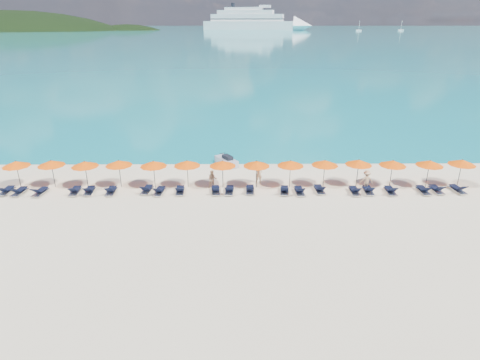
{
  "coord_description": "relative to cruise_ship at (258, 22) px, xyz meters",
  "views": [
    {
      "loc": [
        -0.23,
        -25.03,
        12.38
      ],
      "look_at": [
        0.0,
        3.0,
        1.2
      ],
      "focal_mm": 30.0,
      "sensor_mm": 36.0,
      "label": 1
    }
  ],
  "objects": [
    {
      "name": "sailboat_far",
      "position": [
        180.44,
        -55.25,
        -9.72
      ],
      "size": [
        6.65,
        2.22,
        12.19
      ],
      "color": "white",
      "rests_on": "ground"
    },
    {
      "name": "lounger_16",
      "position": [
        -20.29,
        -573.21,
        -10.73
      ],
      "size": [
        0.74,
        1.74,
        0.66
      ],
      "rotation": [
        0.0,
        0.0,
        -0.07
      ],
      "color": "silver",
      "rests_on": "ground"
    },
    {
      "name": "umbrella_13",
      "position": [
        -12.68,
        -571.86,
        -8.95
      ],
      "size": [
        2.1,
        2.1,
        2.28
      ],
      "color": "black",
      "rests_on": "ground"
    },
    {
      "name": "lounger_20",
      "position": [
        -13.28,
        -573.04,
        -10.73
      ],
      "size": [
        0.79,
        1.75,
        0.66
      ],
      "rotation": [
        0.0,
        0.0,
        0.1
      ],
      "color": "silver",
      "rests_on": "ground"
    },
    {
      "name": "lounger_4",
      "position": [
        -41.76,
        -573.12,
        -10.73
      ],
      "size": [
        0.79,
        1.75,
        0.66
      ],
      "rotation": [
        0.0,
        0.0,
        0.1
      ],
      "color": "silver",
      "rests_on": "ground"
    },
    {
      "name": "lounger_8",
      "position": [
        -34.8,
        -573.13,
        -10.73
      ],
      "size": [
        0.73,
        1.74,
        0.66
      ],
      "rotation": [
        0.0,
        0.0,
        0.07
      ],
      "color": "silver",
      "rests_on": "ground"
    },
    {
      "name": "lounger_15",
      "position": [
        -21.37,
        -573.32,
        -10.73
      ],
      "size": [
        0.65,
        1.71,
        0.66
      ],
      "rotation": [
        0.0,
        0.0,
        -0.02
      ],
      "color": "silver",
      "rests_on": "ground"
    },
    {
      "name": "lounger_7",
      "position": [
        -36.37,
        -573.23,
        -10.73
      ],
      "size": [
        0.79,
        1.75,
        0.66
      ],
      "rotation": [
        0.0,
        0.0,
        -0.1
      ],
      "color": "silver",
      "rests_on": "ground"
    },
    {
      "name": "beachgoer_c",
      "position": [
        -20.3,
        -572.56,
        -10.17
      ],
      "size": [
        1.06,
        0.54,
        1.6
      ],
      "primitive_type": "imported",
      "rotation": [
        0.0,
        0.0,
        3.08
      ],
      "color": "tan",
      "rests_on": "ground"
    },
    {
      "name": "umbrella_2",
      "position": [
        -42.24,
        -572.03,
        -8.95
      ],
      "size": [
        2.1,
        2.1,
        2.28
      ],
      "color": "black",
      "rests_on": "ground"
    },
    {
      "name": "jetski",
      "position": [
        -31.37,
        -566.69,
        -10.58
      ],
      "size": [
        2.27,
        2.79,
        0.95
      ],
      "rotation": [
        0.0,
        0.0,
        0.56
      ],
      "color": "#ACB2C4",
      "rests_on": "ground"
    },
    {
      "name": "umbrella_3",
      "position": [
        -39.67,
        -571.82,
        -8.95
      ],
      "size": [
        2.1,
        2.1,
        2.28
      ],
      "color": "black",
      "rests_on": "ground"
    },
    {
      "name": "umbrella_0",
      "position": [
        -47.61,
        -571.95,
        -8.95
      ],
      "size": [
        2.1,
        2.1,
        2.28
      ],
      "color": "black",
      "rests_on": "ground"
    },
    {
      "name": "umbrella_5",
      "position": [
        -34.31,
        -571.93,
        -8.95
      ],
      "size": [
        2.1,
        2.1,
        2.28
      ],
      "color": "black",
      "rests_on": "ground"
    },
    {
      "name": "beachgoer_a",
      "position": [
        -28.63,
        -571.09,
        -10.21
      ],
      "size": [
        0.56,
        0.37,
        1.51
      ],
      "primitive_type": "imported",
      "rotation": [
        0.0,
        0.0,
        -0.02
      ],
      "color": "tan",
      "rests_on": "ground"
    },
    {
      "name": "lounger_0",
      "position": [
        -48.15,
        -573.05,
        -10.73
      ],
      "size": [
        0.64,
        1.71,
        0.66
      ],
      "rotation": [
        0.0,
        0.0,
        -0.01
      ],
      "color": "silver",
      "rests_on": "ground"
    },
    {
      "name": "sailboat_near",
      "position": [
        123.5,
        -65.48,
        -9.69
      ],
      "size": [
        6.77,
        2.26,
        12.42
      ],
      "color": "white",
      "rests_on": "ground"
    },
    {
      "name": "ground",
      "position": [
        -30.18,
        -576.45,
        -10.97
      ],
      "size": [
        1400.0,
        1400.0,
        0.0
      ],
      "primitive_type": "plane",
      "color": "beige"
    },
    {
      "name": "cruise_ship",
      "position": [
        0.0,
        0.0,
        0.0
      ],
      "size": [
        152.93,
        57.48,
        42.15
      ],
      "rotation": [
        0.0,
        0.0,
        -0.23
      ],
      "color": "white",
      "rests_on": "ground"
    },
    {
      "name": "beachgoer_b",
      "position": [
        -32.34,
        -572.15,
        -10.23
      ],
      "size": [
        0.76,
        0.49,
        1.48
      ],
      "primitive_type": "imported",
      "rotation": [
        0.0,
        0.0,
        0.12
      ],
      "color": "tan",
      "rests_on": "ground"
    },
    {
      "name": "umbrella_4",
      "position": [
        -36.92,
        -572.03,
        -8.95
      ],
      "size": [
        2.1,
        2.1,
        2.28
      ],
      "color": "black",
      "rests_on": "ground"
    },
    {
      "name": "umbrella_8",
      "position": [
        -26.22,
        -572.0,
        -8.95
      ],
      "size": [
        2.1,
        2.1,
        2.28
      ],
      "color": "black",
      "rests_on": "ground"
    },
    {
      "name": "lounger_9",
      "position": [
        -32.06,
        -573.11,
        -10.73
      ],
      "size": [
        0.76,
        1.74,
        0.66
      ],
      "rotation": [
        0.0,
        0.0,
        0.08
      ],
      "color": "silver",
      "rests_on": "ground"
    },
    {
      "name": "lounger_12",
      "position": [
        -26.75,
        -573.2,
        -10.73
      ],
      "size": [
        0.79,
        1.75,
        0.66
      ],
      "rotation": [
        0.0,
        0.0,
        -0.1
      ],
      "color": "silver",
      "rests_on": "ground"
    },
    {
      "name": "lounger_5",
      "position": [
        -40.09,
        -573.16,
        -10.73
      ],
      "size": [
        0.7,
        1.73,
        0.66
      ],
      "rotation": [
        0.0,
        0.0,
        0.05
      ],
      "color": "silver",
      "rests_on": "ground"
    },
    {
      "name": "lounger_19",
      "position": [
        -14.94,
        -573.08,
        -10.73
      ],
      "size": [
        0.66,
        1.71,
        0.66
      ],
      "rotation": [
        0.0,
        0.0,
        0.02
      ],
      "color": "silver",
      "rests_on": "ground"
    },
    {
      "name": "headland_main",
      "position": [
        -330.18,
        -36.45,
        -48.97
      ],
      "size": [
        374.0,
        242.0,
        126.5
      ],
      "color": "black",
      "rests_on": "ground"
    },
    {
      "name": "lounger_1",
      "position": [
        -47.09,
        -573.23,
        -10.73
      ],
      "size": [
        0.68,
        1.72,
        0.66
      ],
      "rotation": [
        0.0,
        0.0,
        -0.03
      ],
      "color": "silver",
      "rests_on": "ground"
    },
    {
      "name": "lounger_17",
      "position": [
        -18.6,
        -573.31,
        -10.73
      ],
      "size": [
        0.7,
        1.73,
        0.66
      ],
      "rotation": [
        0.0,
        0.0,
        -0.05
      ],
      "color": "silver",
      "rests_on": "ground"
    },
    {
      "name": "umbrella_7",
      "position": [
        -28.88,
        -572.04,
        -8.95
      ],
      "size": [
        2.1,
        2.1,
        2.28
      ],
      "color": "black",
      "rests_on": "ground"
    },
    {
      "name": "lounger_2",
      "position": [
        -45.46,
        -573.3,
        -10.73
      ],
      "size": [
        0.78,
        1.75,
        0.66
      ],
      "rotation": [
        0.0,
        0.0,
        -0.09
      ],
      "color": "silver",
      "rests_on": "ground"
    },
    {
      "name": "headland_small",
      "position": [
        -180.18,
        -16.45,
        -45.97
      ],
      "size": [
        162.0,
        126.0,
        85.5
      ],
      "color": "black",
      "rests_on": "ground"
    },
    {
      "name": "umbrella_9",
      "position": [
        -23.51,
        -571.91,
        -8.95
      ],
      "size": [
        2.1,
        2.1,
        2.28
      ],
      "color": "black",
      "rests_on": "ground"
    },
    {
      "name": "lounger_13",
      "position": [
        -25.62,
        -573.32,
        -10.73
      ],
      "size": [
        0.69,
        1.72,
        0.66
      ],
      "rotation": [
        0.0,
        0.0,
        0.04
      ],
      "color": "silver",
      "rests_on": "ground"
    },
    {
      "name": "lounger_6",
      "position": [
        -37.39,
        -572.94,
        -10.73
      ],
      "size": [
        0.79,
        1.75,
        0.66
      ],
      "rotation": [
        0.0,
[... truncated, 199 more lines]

